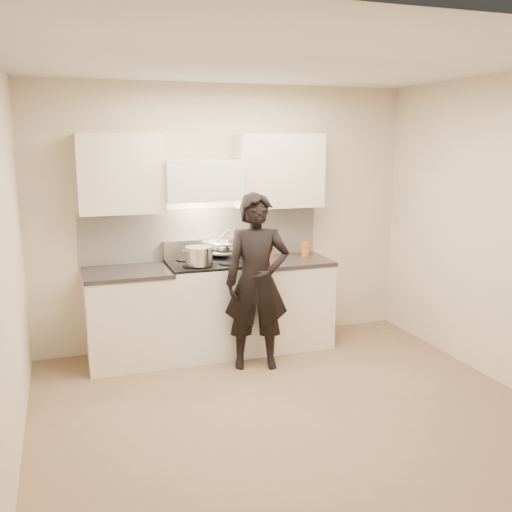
# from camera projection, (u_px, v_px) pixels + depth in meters

# --- Properties ---
(ground_plane) EXTENTS (4.00, 4.00, 0.00)m
(ground_plane) POSITION_uv_depth(u_px,v_px,m) (287.00, 408.00, 4.63)
(ground_plane) COLOR #7D664F
(room_shell) EXTENTS (4.04, 3.54, 2.70)m
(room_shell) POSITION_uv_depth(u_px,v_px,m) (265.00, 208.00, 4.64)
(room_shell) COLOR beige
(room_shell) RESTS_ON ground
(stove) EXTENTS (0.76, 0.65, 0.96)m
(stove) POSITION_uv_depth(u_px,v_px,m) (207.00, 308.00, 5.76)
(stove) COLOR silver
(stove) RESTS_ON ground
(counter_right) EXTENTS (0.92, 0.67, 0.92)m
(counter_right) POSITION_uv_depth(u_px,v_px,m) (284.00, 302.00, 6.03)
(counter_right) COLOR silver
(counter_right) RESTS_ON ground
(counter_left) EXTENTS (0.82, 0.67, 0.92)m
(counter_left) POSITION_uv_depth(u_px,v_px,m) (129.00, 317.00, 5.52)
(counter_left) COLOR silver
(counter_left) RESTS_ON ground
(wok) EXTENTS (0.41, 0.50, 0.33)m
(wok) POSITION_uv_depth(u_px,v_px,m) (222.00, 246.00, 5.84)
(wok) COLOR silver
(wok) RESTS_ON stove
(stock_pot) EXTENTS (0.36, 0.34, 0.18)m
(stock_pot) POSITION_uv_depth(u_px,v_px,m) (199.00, 256.00, 5.48)
(stock_pot) COLOR silver
(stock_pot) RESTS_ON stove
(utensil_crock) EXTENTS (0.11, 0.11, 0.28)m
(utensil_crock) POSITION_uv_depth(u_px,v_px,m) (242.00, 249.00, 6.02)
(utensil_crock) COLOR #B4B4B4
(utensil_crock) RESTS_ON counter_right
(spice_jar) EXTENTS (0.04, 0.04, 0.10)m
(spice_jar) POSITION_uv_depth(u_px,v_px,m) (271.00, 253.00, 6.01)
(spice_jar) COLOR #E55B16
(spice_jar) RESTS_ON counter_right
(oil_glass) EXTENTS (0.09, 0.09, 0.16)m
(oil_glass) POSITION_uv_depth(u_px,v_px,m) (305.00, 249.00, 6.08)
(oil_glass) COLOR #B45B1C
(oil_glass) RESTS_ON counter_right
(person) EXTENTS (0.69, 0.54, 1.67)m
(person) POSITION_uv_depth(u_px,v_px,m) (257.00, 282.00, 5.34)
(person) COLOR black
(person) RESTS_ON ground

